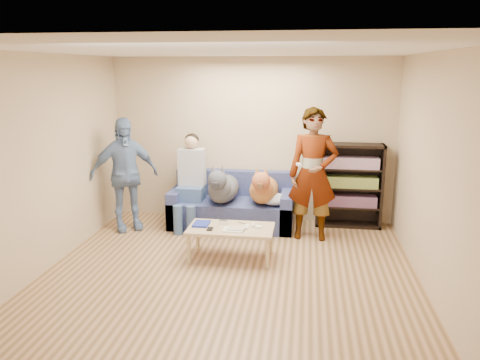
% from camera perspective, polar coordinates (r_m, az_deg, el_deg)
% --- Properties ---
extents(ground, '(5.00, 5.00, 0.00)m').
position_cam_1_polar(ground, '(5.51, -1.83, -12.58)').
color(ground, brown).
rests_on(ground, ground).
extents(ceiling, '(5.00, 5.00, 0.00)m').
position_cam_1_polar(ceiling, '(4.95, -2.06, 15.54)').
color(ceiling, white).
rests_on(ceiling, ground).
extents(wall_back, '(4.50, 0.00, 4.50)m').
position_cam_1_polar(wall_back, '(7.51, 1.42, 4.89)').
color(wall_back, tan).
rests_on(wall_back, ground).
extents(wall_front, '(4.50, 0.00, 4.50)m').
position_cam_1_polar(wall_front, '(2.77, -11.23, -10.70)').
color(wall_front, tan).
rests_on(wall_front, ground).
extents(wall_left, '(0.00, 5.00, 5.00)m').
position_cam_1_polar(wall_left, '(5.90, -24.00, 1.34)').
color(wall_left, tan).
rests_on(wall_left, ground).
extents(wall_right, '(0.00, 5.00, 5.00)m').
position_cam_1_polar(wall_right, '(5.18, 23.35, -0.13)').
color(wall_right, tan).
rests_on(wall_right, ground).
extents(blanket, '(0.46, 0.39, 0.16)m').
position_cam_1_polar(blanket, '(7.03, 4.28, -2.34)').
color(blanket, '#A9A8AD').
rests_on(blanket, sofa).
extents(person_standing_right, '(0.70, 0.46, 1.90)m').
position_cam_1_polar(person_standing_right, '(6.72, 8.88, 0.67)').
color(person_standing_right, gray).
rests_on(person_standing_right, ground).
extents(person_standing_left, '(1.07, 0.91, 1.72)m').
position_cam_1_polar(person_standing_left, '(7.25, -13.91, 0.66)').
color(person_standing_left, '#7898C0').
rests_on(person_standing_left, ground).
extents(held_controller, '(0.08, 0.14, 0.03)m').
position_cam_1_polar(held_controller, '(6.49, 7.18, 1.87)').
color(held_controller, white).
rests_on(held_controller, person_standing_right).
extents(notebook_blue, '(0.20, 0.26, 0.03)m').
position_cam_1_polar(notebook_blue, '(6.18, -4.73, -5.34)').
color(notebook_blue, '#1B2A98').
rests_on(notebook_blue, coffee_table).
extents(papers, '(0.26, 0.20, 0.02)m').
position_cam_1_polar(papers, '(5.96, -0.81, -6.06)').
color(papers, silver).
rests_on(papers, coffee_table).
extents(magazine, '(0.22, 0.17, 0.01)m').
position_cam_1_polar(magazine, '(5.97, -0.49, -5.89)').
color(magazine, '#B5AA90').
rests_on(magazine, coffee_table).
extents(camera_silver, '(0.11, 0.06, 0.05)m').
position_cam_1_polar(camera_silver, '(6.19, -2.05, -5.16)').
color(camera_silver, silver).
rests_on(camera_silver, coffee_table).
extents(controller_a, '(0.04, 0.13, 0.03)m').
position_cam_1_polar(controller_a, '(6.11, 1.63, -5.48)').
color(controller_a, silver).
rests_on(controller_a, coffee_table).
extents(controller_b, '(0.09, 0.06, 0.03)m').
position_cam_1_polar(controller_b, '(6.03, 2.30, -5.76)').
color(controller_b, white).
rests_on(controller_b, coffee_table).
extents(headphone_cup_a, '(0.07, 0.07, 0.02)m').
position_cam_1_polar(headphone_cup_a, '(6.01, 0.73, -5.86)').
color(headphone_cup_a, silver).
rests_on(headphone_cup_a, coffee_table).
extents(headphone_cup_b, '(0.07, 0.07, 0.02)m').
position_cam_1_polar(headphone_cup_b, '(6.09, 0.83, -5.61)').
color(headphone_cup_b, white).
rests_on(headphone_cup_b, coffee_table).
extents(pen_orange, '(0.13, 0.06, 0.01)m').
position_cam_1_polar(pen_orange, '(5.92, -1.57, -6.25)').
color(pen_orange, '#D65A1E').
rests_on(pen_orange, coffee_table).
extents(pen_black, '(0.13, 0.08, 0.01)m').
position_cam_1_polar(pen_black, '(6.21, 0.24, -5.27)').
color(pen_black, black).
rests_on(pen_black, coffee_table).
extents(wallet, '(0.07, 0.12, 0.02)m').
position_cam_1_polar(wallet, '(5.99, -3.68, -5.98)').
color(wallet, black).
rests_on(wallet, coffee_table).
extents(sofa, '(1.90, 0.85, 0.82)m').
position_cam_1_polar(sofa, '(7.38, -0.93, -3.38)').
color(sofa, '#515B93').
rests_on(sofa, ground).
extents(person_seated, '(0.40, 0.73, 1.47)m').
position_cam_1_polar(person_seated, '(7.25, -6.04, 0.28)').
color(person_seated, '#456199').
rests_on(person_seated, sofa).
extents(dog_gray, '(0.45, 1.27, 0.66)m').
position_cam_1_polar(dog_gray, '(7.09, -2.15, -0.91)').
color(dog_gray, '#46484F').
rests_on(dog_gray, sofa).
extents(dog_tan, '(0.44, 1.18, 0.63)m').
position_cam_1_polar(dog_tan, '(7.07, 2.86, -1.04)').
color(dog_tan, '#BB7539').
rests_on(dog_tan, sofa).
extents(coffee_table, '(1.10, 0.60, 0.42)m').
position_cam_1_polar(coffee_table, '(6.08, -1.12, -6.21)').
color(coffee_table, tan).
rests_on(coffee_table, ground).
extents(bookshelf, '(1.00, 0.34, 1.30)m').
position_cam_1_polar(bookshelf, '(7.44, 13.17, -0.42)').
color(bookshelf, black).
rests_on(bookshelf, ground).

